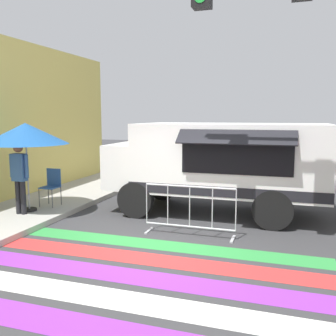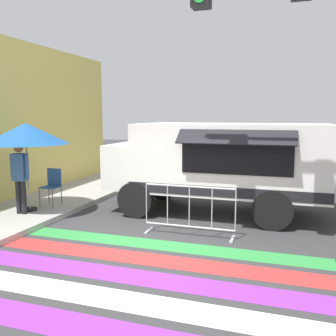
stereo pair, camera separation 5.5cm
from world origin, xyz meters
name	(u,v)px [view 2 (the right image)]	position (x,y,z in m)	size (l,w,h in m)	color
ground_plane	(154,252)	(0.00, 0.00, 0.00)	(60.00, 60.00, 0.00)	#38383A
crosswalk_painted	(129,276)	(0.00, -1.15, 0.00)	(6.40, 3.60, 0.01)	purple
food_truck	(215,160)	(0.50, 3.17, 1.41)	(5.53, 2.76, 2.35)	white
traffic_signal_pole	(302,18)	(2.46, 0.23, 4.09)	(3.79, 0.29, 5.69)	#515456
patio_umbrella	(26,134)	(-3.92, 1.40, 2.10)	(2.10, 2.10, 2.23)	black
folding_chair	(52,183)	(-3.72, 2.11, 0.74)	(0.43, 0.43, 0.99)	#4C4C51
vendor_person	(20,173)	(-3.90, 1.09, 1.15)	(0.53, 0.23, 1.76)	black
barricade_front	(189,211)	(0.38, 1.13, 0.54)	(1.98, 0.44, 1.09)	#B7BABF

